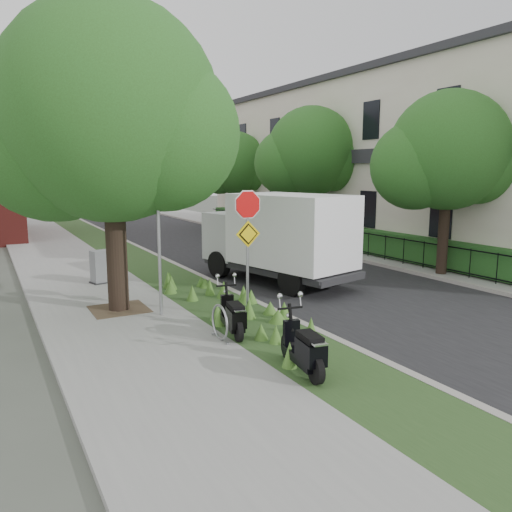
# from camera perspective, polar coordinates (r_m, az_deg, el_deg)

# --- Properties ---
(ground) EXTENTS (120.00, 120.00, 0.00)m
(ground) POSITION_cam_1_polar(r_m,az_deg,el_deg) (12.58, 6.03, -7.24)
(ground) COLOR #4C5147
(ground) RESTS_ON ground
(sidewalk_near) EXTENTS (3.50, 60.00, 0.12)m
(sidewalk_near) POSITION_cam_1_polar(r_m,az_deg,el_deg) (20.35, -20.84, -1.13)
(sidewalk_near) COLOR gray
(sidewalk_near) RESTS_ON ground
(verge) EXTENTS (2.00, 60.00, 0.12)m
(verge) POSITION_cam_1_polar(r_m,az_deg,el_deg) (20.89, -13.36, -0.49)
(verge) COLOR #2A481F
(verge) RESTS_ON ground
(kerb_near) EXTENTS (0.20, 60.00, 0.13)m
(kerb_near) POSITION_cam_1_polar(r_m,az_deg,el_deg) (21.17, -10.76, -0.25)
(kerb_near) COLOR #9E9991
(kerb_near) RESTS_ON ground
(road) EXTENTS (7.00, 60.00, 0.01)m
(road) POSITION_cam_1_polar(r_m,az_deg,el_deg) (22.49, -2.26, 0.33)
(road) COLOR black
(road) RESTS_ON ground
(kerb_far) EXTENTS (0.20, 60.00, 0.13)m
(kerb_far) POSITION_cam_1_polar(r_m,az_deg,el_deg) (24.23, 5.16, 1.12)
(kerb_far) COLOR #9E9991
(kerb_far) RESTS_ON ground
(footpath_far) EXTENTS (3.20, 60.00, 0.12)m
(footpath_far) POSITION_cam_1_polar(r_m,az_deg,el_deg) (25.21, 8.37, 1.37)
(footpath_far) COLOR gray
(footpath_far) RESTS_ON ground
(street_tree_main) EXTENTS (6.21, 5.54, 7.66)m
(street_tree_main) POSITION_cam_1_polar(r_m,az_deg,el_deg) (13.08, -16.71, 14.35)
(street_tree_main) COLOR black
(street_tree_main) RESTS_ON ground
(bare_post) EXTENTS (0.08, 0.08, 4.00)m
(bare_post) POSITION_cam_1_polar(r_m,az_deg,el_deg) (12.33, -11.05, 2.38)
(bare_post) COLOR #A5A8AD
(bare_post) RESTS_ON ground
(bike_hoop) EXTENTS (0.06, 0.78, 0.77)m
(bike_hoop) POSITION_cam_1_polar(r_m,az_deg,el_deg) (10.65, -4.16, -7.56)
(bike_hoop) COLOR #A5A8AD
(bike_hoop) RESTS_ON ground
(sign_assembly) EXTENTS (0.94, 0.08, 3.22)m
(sign_assembly) POSITION_cam_1_polar(r_m,az_deg,el_deg) (11.88, -0.95, 3.29)
(sign_assembly) COLOR #A5A8AD
(sign_assembly) RESTS_ON ground
(fence_far) EXTENTS (0.04, 24.00, 1.00)m
(fence_far) POSITION_cam_1_polar(r_m,az_deg,el_deg) (24.54, 6.54, 2.63)
(fence_far) COLOR black
(fence_far) RESTS_ON ground
(hedge_far) EXTENTS (1.00, 24.00, 1.10)m
(hedge_far) POSITION_cam_1_polar(r_m,az_deg,el_deg) (24.95, 7.85, 2.71)
(hedge_far) COLOR #20481A
(hedge_far) RESTS_ON footpath_far
(terrace_houses) EXTENTS (7.40, 26.40, 8.20)m
(terrace_houses) POSITION_cam_1_polar(r_m,az_deg,el_deg) (27.08, 14.24, 10.44)
(terrace_houses) COLOR beige
(terrace_houses) RESTS_ON ground
(far_tree_a) EXTENTS (4.60, 4.10, 6.22)m
(far_tree_a) POSITION_cam_1_polar(r_m,az_deg,el_deg) (18.28, 20.88, 10.56)
(far_tree_a) COLOR black
(far_tree_a) RESTS_ON ground
(far_tree_b) EXTENTS (4.83, 4.31, 6.56)m
(far_tree_b) POSITION_cam_1_polar(r_m,az_deg,el_deg) (24.26, 6.13, 11.31)
(far_tree_b) COLOR black
(far_tree_b) RESTS_ON ground
(far_tree_c) EXTENTS (4.37, 3.89, 5.93)m
(far_tree_c) POSITION_cam_1_polar(r_m,az_deg,el_deg) (31.15, -2.45, 10.21)
(far_tree_c) COLOR black
(far_tree_c) RESTS_ON ground
(scooter_near) EXTENTS (0.54, 1.57, 0.75)m
(scooter_near) POSITION_cam_1_polar(r_m,az_deg,el_deg) (10.85, -2.54, -7.27)
(scooter_near) COLOR black
(scooter_near) RESTS_ON ground
(scooter_far) EXTENTS (0.52, 1.66, 0.79)m
(scooter_far) POSITION_cam_1_polar(r_m,az_deg,el_deg) (8.89, 5.72, -11.05)
(scooter_far) COLOR black
(scooter_far) RESTS_ON ground
(box_truck) EXTENTS (3.35, 5.86, 2.50)m
(box_truck) POSITION_cam_1_polar(r_m,az_deg,el_deg) (16.29, 2.70, 2.54)
(box_truck) COLOR #262628
(box_truck) RESTS_ON ground
(utility_cabinet) EXTENTS (0.88, 0.69, 1.04)m
(utility_cabinet) POSITION_cam_1_polar(r_m,az_deg,el_deg) (16.72, -17.09, -1.21)
(utility_cabinet) COLOR #262628
(utility_cabinet) RESTS_ON ground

